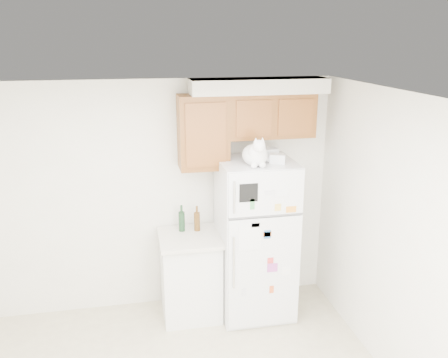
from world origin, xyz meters
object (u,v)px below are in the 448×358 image
object	(u,v)px
bottle_green	(182,218)
refrigerator	(255,239)
bottle_amber	(197,218)
base_counter	(190,275)
storage_box_front	(278,159)
cat	(256,154)
storage_box_back	(268,153)

from	to	relation	value
bottle_green	refrigerator	bearing A→B (deg)	-15.44
bottle_amber	base_counter	bearing A→B (deg)	-130.61
bottle_amber	refrigerator	bearing A→B (deg)	-17.46
refrigerator	bottle_amber	size ratio (longest dim) A/B	6.20
storage_box_front	base_counter	bearing A→B (deg)	-170.30
base_counter	bottle_green	xyz separation A→B (m)	(-0.06, 0.13, 0.60)
cat	refrigerator	bearing A→B (deg)	70.54
base_counter	bottle_green	bearing A→B (deg)	115.13
refrigerator	cat	distance (m)	0.98
refrigerator	bottle_green	bearing A→B (deg)	164.56
storage_box_back	bottle_amber	xyz separation A→B (m)	(-0.74, 0.08, -0.69)
base_counter	storage_box_back	xyz separation A→B (m)	(0.84, 0.03, 1.29)
base_counter	storage_box_front	xyz separation A→B (m)	(0.87, -0.18, 1.28)
storage_box_back	cat	bearing A→B (deg)	-136.24
bottle_amber	bottle_green	bearing A→B (deg)	172.39
storage_box_back	storage_box_front	distance (m)	0.21
refrigerator	storage_box_back	bearing A→B (deg)	35.27
cat	storage_box_front	bearing A→B (deg)	12.61
base_counter	storage_box_front	distance (m)	1.56
storage_box_back	bottle_amber	distance (m)	1.02
bottle_green	bottle_amber	bearing A→B (deg)	-7.61
base_counter	storage_box_back	size ratio (longest dim) A/B	5.11
storage_box_front	cat	bearing A→B (deg)	-145.98
storage_box_front	bottle_green	bearing A→B (deg)	-177.22
storage_box_back	storage_box_front	size ratio (longest dim) A/B	1.20
storage_box_back	bottle_amber	bearing A→B (deg)	165.27
storage_box_back	bottle_amber	size ratio (longest dim) A/B	0.66
cat	storage_box_front	world-z (taller)	cat
storage_box_back	bottle_green	size ratio (longest dim) A/B	0.63
bottle_amber	cat	bearing A→B (deg)	-32.87
refrigerator	bottle_amber	world-z (taller)	refrigerator
cat	bottle_green	size ratio (longest dim) A/B	1.51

